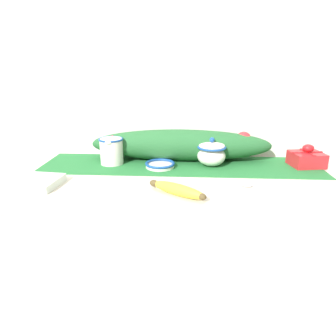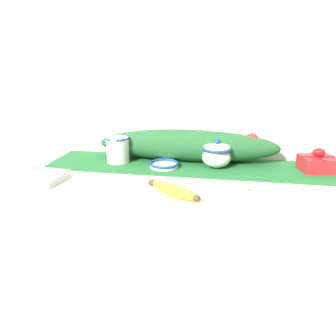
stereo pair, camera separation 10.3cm
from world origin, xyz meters
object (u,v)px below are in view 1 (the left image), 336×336
Objects in this scene: napkin_stack at (39,182)px; cream_pitcher at (112,150)px; spoon at (242,184)px; sugar_bowl at (211,153)px; small_dish at (160,165)px; banana at (177,190)px; gift_box at (307,158)px.

cream_pitcher is at bearing 52.59° from napkin_stack.
cream_pitcher is 0.62× the size of spoon.
small_dish is at bearing -170.08° from sugar_bowl.
banana is 0.24m from spoon.
gift_box is (0.51, 0.31, 0.02)m from banana.
sugar_bowl is at bearing 22.66° from napkin_stack.
small_dish is at bearing -174.93° from gift_box.
small_dish is at bearing 28.53° from napkin_stack.
cream_pitcher reaches higher than spoon.
spoon is (0.09, -0.21, -0.05)m from sugar_bowl.
small_dish is at bearing -10.50° from cream_pitcher.
sugar_bowl is at bearing -0.22° from cream_pitcher.
cream_pitcher is at bearing 132.57° from banana.
small_dish is 0.62× the size of banana.
cream_pitcher is 0.41m from banana.
sugar_bowl is 0.23m from spoon.
spoon is (0.22, 0.09, -0.01)m from banana.
gift_box is (0.78, 0.01, -0.03)m from cream_pitcher.
small_dish reaches higher than spoon.
small_dish is 0.45m from napkin_stack.
napkin_stack is 0.97× the size of gift_box.
gift_box is (0.98, 0.26, 0.02)m from napkin_stack.
cream_pitcher is 0.32m from napkin_stack.
banana is at bearing -138.85° from spoon.
spoon is at bearing -30.06° from small_dish.
spoon is 0.37m from gift_box.
banana is 1.01× the size of spoon.
napkin_stack is at bearing -127.41° from cream_pitcher.
sugar_bowl reaches higher than cream_pitcher.
sugar_bowl reaches higher than small_dish.
gift_box is (0.38, 0.02, -0.02)m from sugar_bowl.
napkin_stack reaches higher than spoon.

